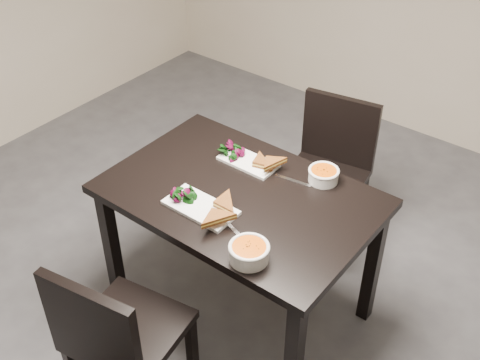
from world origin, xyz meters
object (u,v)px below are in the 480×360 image
at_px(chair_far, 330,165).
at_px(soup_bowl_far, 324,174).
at_px(chair_near, 116,335).
at_px(soup_bowl_near, 249,252).
at_px(plate_far, 248,162).
at_px(plate_near, 201,207).
at_px(table, 240,209).

distance_m(chair_far, soup_bowl_far, 0.59).
bearing_deg(chair_near, chair_far, 77.65).
distance_m(chair_near, soup_bowl_near, 0.63).
distance_m(soup_bowl_near, plate_far, 0.65).
distance_m(chair_near, plate_near, 0.63).
bearing_deg(chair_near, table, 77.53).
xyz_separation_m(chair_near, plate_near, (-0.03, 0.56, 0.27)).
bearing_deg(soup_bowl_far, soup_bowl_near, -86.47).
distance_m(chair_far, soup_bowl_near, 1.14).
height_order(table, chair_near, chair_near).
bearing_deg(table, chair_far, 87.39).
distance_m(chair_near, plate_far, 1.00).
bearing_deg(soup_bowl_far, plate_near, -122.04).
height_order(soup_bowl_near, plate_far, soup_bowl_near).
bearing_deg(plate_far, plate_near, -83.73).
bearing_deg(chair_near, plate_far, 84.55).
xyz_separation_m(chair_near, chair_far, (0.07, 1.52, 0.00)).
bearing_deg(plate_far, chair_near, -85.83).
relative_size(chair_far, plate_far, 3.01).
relative_size(plate_near, plate_far, 1.14).
xyz_separation_m(table, plate_far, (-0.11, 0.20, 0.11)).
bearing_deg(plate_near, soup_bowl_near, -18.37).
xyz_separation_m(plate_near, plate_far, (-0.04, 0.40, -0.00)).
distance_m(plate_near, soup_bowl_far, 0.59).
bearing_deg(chair_far, plate_near, -105.83).
relative_size(plate_far, soup_bowl_far, 1.98).
bearing_deg(table, plate_far, 117.93).
bearing_deg(soup_bowl_near, table, 132.55).
bearing_deg(plate_far, soup_bowl_far, 15.64).
bearing_deg(soup_bowl_near, chair_near, -125.83).
relative_size(chair_near, plate_near, 2.65).
bearing_deg(chair_far, soup_bowl_far, -75.31).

